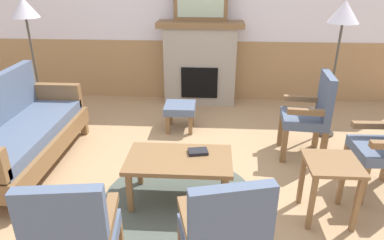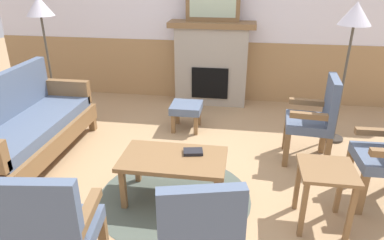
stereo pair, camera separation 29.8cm
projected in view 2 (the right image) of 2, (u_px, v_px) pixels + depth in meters
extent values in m
plane|color=tan|center=(187.00, 183.00, 3.56)|extent=(14.00, 14.00, 0.00)
cube|color=white|center=(214.00, 15.00, 5.37)|extent=(7.20, 0.12, 2.70)
cube|color=#A87F51|center=(212.00, 71.00, 5.66)|extent=(7.20, 0.02, 0.95)
cube|color=#A39989|center=(211.00, 66.00, 5.44)|extent=(1.10, 0.36, 1.20)
cube|color=black|center=(210.00, 83.00, 5.36)|extent=(0.56, 0.02, 0.48)
cube|color=brown|center=(212.00, 24.00, 5.19)|extent=(1.30, 0.44, 0.08)
cube|color=brown|center=(213.00, 2.00, 5.06)|extent=(0.80, 0.03, 0.56)
cube|color=#B2C6A8|center=(213.00, 2.00, 5.04)|extent=(0.68, 0.01, 0.44)
cube|color=brown|center=(17.00, 200.00, 3.17)|extent=(0.08, 0.08, 0.16)
cube|color=brown|center=(93.00, 124.00, 4.69)|extent=(0.08, 0.08, 0.16)
cube|color=brown|center=(51.00, 121.00, 4.77)|extent=(0.08, 0.08, 0.16)
cube|color=brown|center=(35.00, 139.00, 3.90)|extent=(0.70, 1.80, 0.20)
cube|color=slate|center=(32.00, 126.00, 3.83)|extent=(0.60, 1.70, 0.12)
cube|color=slate|center=(1.00, 98.00, 3.75)|extent=(0.10, 1.70, 0.50)
cube|color=brown|center=(67.00, 91.00, 4.56)|extent=(0.60, 0.10, 0.30)
cube|color=brown|center=(123.00, 189.00, 3.12)|extent=(0.05, 0.05, 0.40)
cube|color=brown|center=(216.00, 198.00, 3.00)|extent=(0.05, 0.05, 0.40)
cube|color=brown|center=(137.00, 164.00, 3.52)|extent=(0.05, 0.05, 0.40)
cube|color=brown|center=(220.00, 171.00, 3.40)|extent=(0.05, 0.05, 0.40)
cube|color=brown|center=(173.00, 159.00, 3.17)|extent=(0.96, 0.56, 0.04)
cylinder|color=#4C564C|center=(174.00, 197.00, 3.34)|extent=(1.46, 1.46, 0.01)
cube|color=black|center=(193.00, 152.00, 3.22)|extent=(0.20, 0.15, 0.03)
cube|color=brown|center=(173.00, 124.00, 4.58)|extent=(0.05, 0.05, 0.26)
cube|color=brown|center=(196.00, 125.00, 4.54)|extent=(0.05, 0.05, 0.26)
cube|color=brown|center=(178.00, 115.00, 4.85)|extent=(0.05, 0.05, 0.26)
cube|color=brown|center=(199.00, 116.00, 4.81)|extent=(0.05, 0.05, 0.26)
cube|color=slate|center=(186.00, 108.00, 4.62)|extent=(0.40, 0.40, 0.10)
cube|color=brown|center=(286.00, 150.00, 3.78)|extent=(0.06, 0.06, 0.40)
cube|color=brown|center=(286.00, 133.00, 4.16)|extent=(0.06, 0.06, 0.40)
cube|color=brown|center=(327.00, 154.00, 3.69)|extent=(0.06, 0.06, 0.40)
cube|color=brown|center=(323.00, 137.00, 4.07)|extent=(0.06, 0.06, 0.40)
cube|color=slate|center=(308.00, 123.00, 3.83)|extent=(0.52, 0.52, 0.10)
cube|color=slate|center=(332.00, 100.00, 3.67)|extent=(0.12, 0.49, 0.48)
cube|color=brown|center=(312.00, 116.00, 3.57)|extent=(0.44, 0.11, 0.06)
cube|color=brown|center=(309.00, 102.00, 3.94)|extent=(0.44, 0.11, 0.06)
cube|color=brown|center=(361.00, 194.00, 3.04)|extent=(0.06, 0.06, 0.40)
cube|color=brown|center=(348.00, 169.00, 3.43)|extent=(0.06, 0.06, 0.40)
cube|color=slate|center=(384.00, 159.00, 3.11)|extent=(0.49, 0.49, 0.10)
cube|color=brown|center=(380.00, 132.00, 3.23)|extent=(0.44, 0.08, 0.06)
cube|color=slate|center=(197.00, 240.00, 2.19)|extent=(0.58, 0.58, 0.10)
cube|color=slate|center=(201.00, 225.00, 1.89)|extent=(0.48, 0.20, 0.48)
cube|color=brown|center=(164.00, 221.00, 2.10)|extent=(0.18, 0.44, 0.06)
cube|color=brown|center=(230.00, 217.00, 2.14)|extent=(0.18, 0.44, 0.06)
cube|color=brown|center=(47.00, 239.00, 2.55)|extent=(0.07, 0.07, 0.40)
cube|color=brown|center=(104.00, 240.00, 2.54)|extent=(0.07, 0.07, 0.40)
cube|color=slate|center=(59.00, 233.00, 2.25)|extent=(0.54, 0.54, 0.10)
cube|color=slate|center=(38.00, 217.00, 1.95)|extent=(0.49, 0.14, 0.48)
cube|color=brown|center=(23.00, 211.00, 2.18)|extent=(0.13, 0.45, 0.06)
cube|color=brown|center=(88.00, 212.00, 2.18)|extent=(0.13, 0.45, 0.06)
cube|color=brown|center=(297.00, 184.00, 3.09)|extent=(0.04, 0.04, 0.52)
cube|color=brown|center=(340.00, 188.00, 3.04)|extent=(0.04, 0.04, 0.52)
cube|color=brown|center=(303.00, 210.00, 2.76)|extent=(0.04, 0.04, 0.52)
cube|color=brown|center=(351.00, 214.00, 2.71)|extent=(0.04, 0.04, 0.52)
cube|color=brown|center=(328.00, 170.00, 2.79)|extent=(0.44, 0.44, 0.03)
cylinder|color=#332D28|center=(58.00, 114.00, 5.18)|extent=(0.24, 0.24, 0.03)
cylinder|color=#4C473D|center=(50.00, 67.00, 4.89)|extent=(0.03, 0.03, 1.40)
cone|color=silver|center=(39.00, 6.00, 4.56)|extent=(0.36, 0.36, 0.25)
cylinder|color=#332D28|center=(333.00, 138.00, 4.45)|extent=(0.24, 0.24, 0.03)
cylinder|color=#4C473D|center=(343.00, 85.00, 4.16)|extent=(0.03, 0.03, 1.40)
cone|color=silver|center=(356.00, 13.00, 3.83)|extent=(0.36, 0.36, 0.25)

